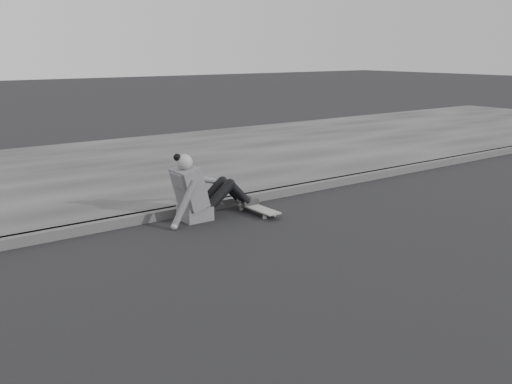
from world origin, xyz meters
TOP-DOWN VIEW (x-y plane):
  - ground at (0.00, 0.00)m, footprint 80.00×80.00m
  - curb at (0.00, 2.58)m, footprint 24.00×0.16m
  - sidewalk at (0.00, 5.60)m, footprint 24.00×6.00m
  - skateboard at (-2.57, 2.04)m, footprint 0.20×0.78m
  - seated_woman at (-3.30, 2.28)m, footprint 1.38×0.46m

SIDE VIEW (x-z plane):
  - ground at x=0.00m, z-range 0.00..0.00m
  - curb at x=0.00m, z-range 0.00..0.12m
  - sidewalk at x=0.00m, z-range 0.00..0.12m
  - skateboard at x=-2.57m, z-range 0.03..0.12m
  - seated_woman at x=-3.30m, z-range -0.08..0.80m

